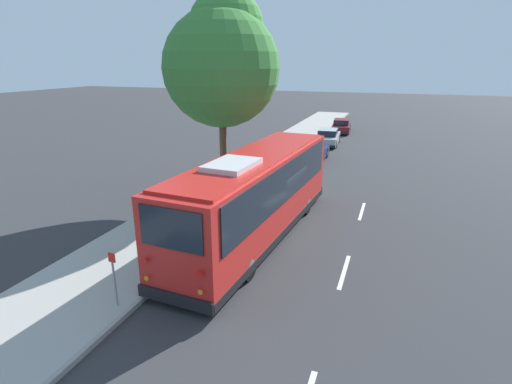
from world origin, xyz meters
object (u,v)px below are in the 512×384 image
Objects in this scene: shuttle_bus at (256,192)px; parked_sedan_navy at (312,152)px; street_tree at (222,60)px; sign_post_near at (114,279)px; sign_post_far at (150,257)px; parked_sedan_maroon at (341,126)px; parked_sedan_silver at (328,137)px.

parked_sedan_navy is (13.46, 0.59, -1.29)m from shuttle_bus.
street_tree is (4.08, 3.12, 4.86)m from shuttle_bus.
shuttle_bus is 6.35m from sign_post_near.
sign_post_far is (-4.26, 2.01, -1.06)m from shuttle_bus.
parked_sedan_maroon is at bearing -2.81° from sign_post_near.
parked_sedan_maroon is 30.55m from sign_post_far.
sign_post_near is (-19.41, 1.42, 0.39)m from parked_sedan_navy.
parked_sedan_silver is at bearing 5.71° from shuttle_bus.
street_tree reaches higher than parked_sedan_silver.
parked_sedan_silver is 0.46× the size of street_tree.
parked_sedan_navy is at bearing 174.49° from parked_sedan_maroon.
shuttle_bus is 2.53× the size of parked_sedan_silver.
street_tree is at bearing 6.30° from sign_post_near.
parked_sedan_navy is at bearing -15.06° from street_tree.
sign_post_near is (-5.95, 2.01, -0.90)m from shuttle_bus.
street_tree is at bearing 167.28° from parked_sedan_silver.
shuttle_bus is at bearing 178.20° from parked_sedan_silver.
sign_post_near is (-32.19, 1.58, 0.39)m from parked_sedan_maroon.
shuttle_bus is 2.62× the size of parked_sedan_navy.
parked_sedan_navy is 6.20m from parked_sedan_silver.
sign_post_near is (-10.03, -1.11, -5.76)m from street_tree.
sign_post_near reaches higher than parked_sedan_maroon.
shuttle_bus is 7.00× the size of sign_post_near.
sign_post_near reaches higher than parked_sedan_navy.
sign_post_far is (-8.34, -1.11, -5.92)m from street_tree.
shuttle_bus reaches higher than parked_sedan_navy.
parked_sedan_silver is 16.93m from street_tree.
parked_sedan_silver is at bearing 0.42° from parked_sedan_navy.
parked_sedan_maroon is 0.47× the size of street_tree.
parked_sedan_navy is 0.96× the size of parked_sedan_maroon.
parked_sedan_silver is 0.99× the size of parked_sedan_maroon.
parked_sedan_maroon is at bearing -5.10° from parked_sedan_silver.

